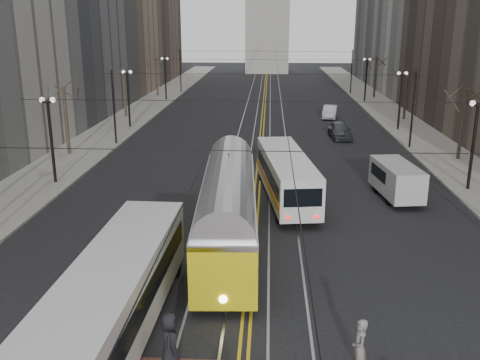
# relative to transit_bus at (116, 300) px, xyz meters

# --- Properties ---
(ground) EXTENTS (260.00, 260.00, 0.00)m
(ground) POSITION_rel_transit_bus_xyz_m (4.39, 0.00, -1.50)
(ground) COLOR black
(ground) RESTS_ON ground
(sidewalk_left) EXTENTS (5.00, 140.00, 0.15)m
(sidewalk_left) POSITION_rel_transit_bus_xyz_m (-10.61, 45.00, -1.43)
(sidewalk_left) COLOR gray
(sidewalk_left) RESTS_ON ground
(sidewalk_right) EXTENTS (5.00, 140.00, 0.15)m
(sidewalk_right) POSITION_rel_transit_bus_xyz_m (19.39, 45.00, -1.43)
(sidewalk_right) COLOR gray
(sidewalk_right) RESTS_ON ground
(streetcar_rails) EXTENTS (4.80, 130.00, 0.02)m
(streetcar_rails) POSITION_rel_transit_bus_xyz_m (4.39, 45.00, -1.50)
(streetcar_rails) COLOR gray
(streetcar_rails) RESTS_ON ground
(centre_lines) EXTENTS (0.42, 130.00, 0.01)m
(centre_lines) POSITION_rel_transit_bus_xyz_m (4.39, 45.00, -1.49)
(centre_lines) COLOR gold
(centre_lines) RESTS_ON ground
(lamp_posts) EXTENTS (27.60, 57.20, 5.60)m
(lamp_posts) POSITION_rel_transit_bus_xyz_m (4.39, 28.75, 1.30)
(lamp_posts) COLOR black
(lamp_posts) RESTS_ON ground
(street_trees) EXTENTS (31.68, 53.28, 5.60)m
(street_trees) POSITION_rel_transit_bus_xyz_m (4.39, 35.25, 1.30)
(street_trees) COLOR #382D23
(street_trees) RESTS_ON ground
(trolley_wires) EXTENTS (25.96, 120.00, 6.60)m
(trolley_wires) POSITION_rel_transit_bus_xyz_m (4.39, 34.83, 2.27)
(trolley_wires) COLOR black
(trolley_wires) RESTS_ON ground
(transit_bus) EXTENTS (2.79, 12.07, 3.00)m
(transit_bus) POSITION_rel_transit_bus_xyz_m (0.00, 0.00, 0.00)
(transit_bus) COLOR silver
(transit_bus) RESTS_ON ground
(streetcar) EXTENTS (3.20, 13.76, 3.22)m
(streetcar) POSITION_rel_transit_bus_xyz_m (3.20, 8.20, 0.11)
(streetcar) COLOR yellow
(streetcar) RESTS_ON ground
(rear_bus) EXTENTS (3.76, 11.01, 2.82)m
(rear_bus) POSITION_rel_transit_bus_xyz_m (6.19, 15.60, -0.09)
(rear_bus) COLOR silver
(rear_bus) RESTS_ON ground
(cargo_van) EXTENTS (2.54, 5.20, 2.21)m
(cargo_van) POSITION_rel_transit_bus_xyz_m (13.01, 16.11, -0.40)
(cargo_van) COLOR #BBBBBB
(cargo_van) RESTS_ON ground
(sedan_grey) EXTENTS (2.03, 4.61, 1.54)m
(sedan_grey) POSITION_rel_transit_bus_xyz_m (11.78, 34.02, -0.73)
(sedan_grey) COLOR #393D40
(sedan_grey) RESTS_ON ground
(sedan_silver) EXTENTS (2.17, 4.48, 1.41)m
(sedan_silver) POSITION_rel_transit_bus_xyz_m (11.98, 44.97, -0.79)
(sedan_silver) COLOR #B5B7BD
(sedan_silver) RESTS_ON ground
(pedestrian_a) EXTENTS (0.68, 0.98, 1.91)m
(pedestrian_a) POSITION_rel_transit_bus_xyz_m (2.11, -1.50, -0.53)
(pedestrian_a) COLOR black
(pedestrian_a) RESTS_ON crosswalk_band
(pedestrian_b) EXTENTS (0.47, 0.70, 1.90)m
(pedestrian_b) POSITION_rel_transit_bus_xyz_m (8.00, -1.50, -0.54)
(pedestrian_b) COLOR slate
(pedestrian_b) RESTS_ON crosswalk_band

